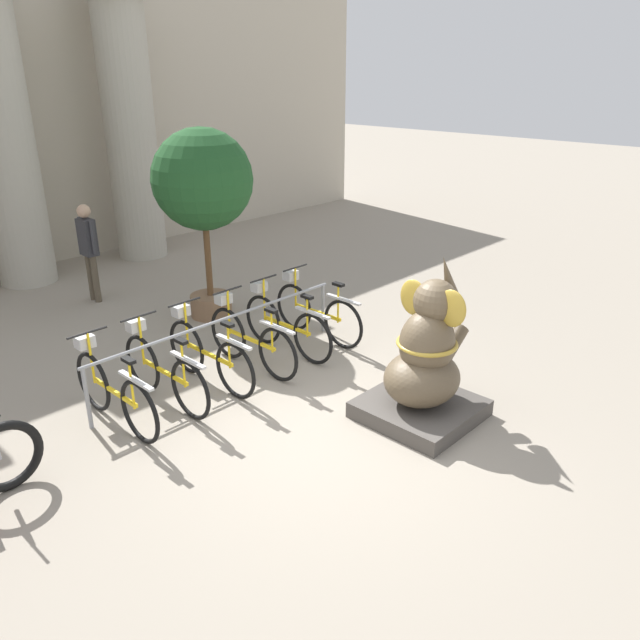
% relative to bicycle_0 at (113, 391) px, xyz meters
% --- Properties ---
extents(ground_plane, '(60.00, 60.00, 0.00)m').
position_rel_bicycle_0_xyz_m(ground_plane, '(1.48, -1.82, -0.42)').
color(ground_plane, gray).
extents(column_middle, '(1.25, 1.25, 5.16)m').
position_rel_bicycle_0_xyz_m(column_middle, '(1.48, 5.78, 2.20)').
color(column_middle, '#ADA899').
rests_on(column_middle, ground_plane).
extents(column_right, '(1.25, 1.25, 5.16)m').
position_rel_bicycle_0_xyz_m(column_right, '(3.93, 5.78, 2.20)').
color(column_right, '#ADA899').
rests_on(column_right, ground_plane).
extents(bike_rack, '(3.92, 0.05, 0.77)m').
position_rel_bicycle_0_xyz_m(bike_rack, '(1.66, 0.13, 0.19)').
color(bike_rack, gray).
rests_on(bike_rack, ground_plane).
extents(bicycle_0, '(0.48, 1.73, 1.01)m').
position_rel_bicycle_0_xyz_m(bicycle_0, '(0.00, 0.00, 0.00)').
color(bicycle_0, black).
rests_on(bicycle_0, ground_plane).
extents(bicycle_1, '(0.48, 1.73, 1.01)m').
position_rel_bicycle_0_xyz_m(bicycle_1, '(0.66, 0.01, 0.00)').
color(bicycle_1, black).
rests_on(bicycle_1, ground_plane).
extents(bicycle_2, '(0.48, 1.73, 1.01)m').
position_rel_bicycle_0_xyz_m(bicycle_2, '(1.33, 0.02, 0.00)').
color(bicycle_2, black).
rests_on(bicycle_2, ground_plane).
extents(bicycle_3, '(0.48, 1.73, 1.01)m').
position_rel_bicycle_0_xyz_m(bicycle_3, '(1.99, -0.02, 0.00)').
color(bicycle_3, black).
rests_on(bicycle_3, ground_plane).
extents(bicycle_4, '(0.48, 1.73, 1.01)m').
position_rel_bicycle_0_xyz_m(bicycle_4, '(2.65, -0.00, 0.00)').
color(bicycle_4, black).
rests_on(bicycle_4, ground_plane).
extents(bicycle_5, '(0.48, 1.73, 1.01)m').
position_rel_bicycle_0_xyz_m(bicycle_5, '(3.32, 0.04, 0.00)').
color(bicycle_5, black).
rests_on(bicycle_5, ground_plane).
extents(elephant_statue, '(1.22, 1.22, 1.91)m').
position_rel_bicycle_0_xyz_m(elephant_statue, '(2.55, -2.41, 0.22)').
color(elephant_statue, '#4C4742').
rests_on(elephant_statue, ground_plane).
extents(person_pedestrian, '(0.22, 0.47, 1.68)m').
position_rel_bicycle_0_xyz_m(person_pedestrian, '(1.83, 3.92, 0.59)').
color(person_pedestrian, brown).
rests_on(person_pedestrian, ground_plane).
extents(potted_tree, '(1.53, 1.53, 2.97)m').
position_rel_bicycle_0_xyz_m(potted_tree, '(2.79, 1.89, 1.70)').
color(potted_tree, brown).
rests_on(potted_tree, ground_plane).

